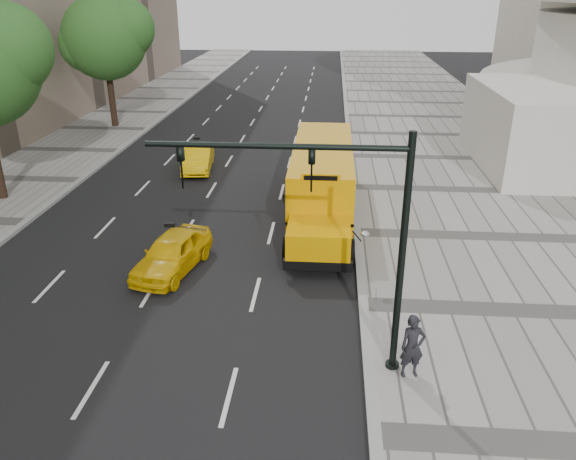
# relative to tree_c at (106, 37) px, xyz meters

# --- Properties ---
(ground) EXTENTS (140.00, 140.00, 0.00)m
(ground) POSITION_rel_tree_c_xyz_m (10.39, -17.55, -6.14)
(ground) COLOR black
(ground) RESTS_ON ground
(sidewalk_museum) EXTENTS (12.00, 140.00, 0.15)m
(sidewalk_museum) POSITION_rel_tree_c_xyz_m (22.39, -17.55, -6.06)
(sidewalk_museum) COLOR gray
(sidewalk_museum) RESTS_ON ground
(curb_museum) EXTENTS (0.30, 140.00, 0.15)m
(curb_museum) POSITION_rel_tree_c_xyz_m (16.39, -17.55, -6.06)
(curb_museum) COLOR gray
(curb_museum) RESTS_ON ground
(curb_far) EXTENTS (0.30, 140.00, 0.15)m
(curb_far) POSITION_rel_tree_c_xyz_m (2.39, -17.55, -6.06)
(curb_far) COLOR gray
(curb_far) RESTS_ON ground
(tree_c) EXTENTS (6.26, 5.56, 8.87)m
(tree_c) POSITION_rel_tree_c_xyz_m (0.00, 0.00, 0.00)
(tree_c) COLOR black
(tree_c) RESTS_ON ground
(school_bus) EXTENTS (2.96, 11.56, 3.19)m
(school_bus) POSITION_rel_tree_c_xyz_m (14.89, -15.31, -4.37)
(school_bus) COLOR #DB9300
(school_bus) RESTS_ON ground
(taxi_near) EXTENTS (2.44, 4.25, 1.36)m
(taxi_near) POSITION_rel_tree_c_xyz_m (9.78, -21.09, -5.46)
(taxi_near) COLOR #E3B006
(taxi_near) RESTS_ON ground
(taxi_far) EXTENTS (1.93, 4.27, 1.36)m
(taxi_far) POSITION_rel_tree_c_xyz_m (8.02, -9.31, -5.46)
(taxi_far) COLOR #E3B006
(taxi_far) RESTS_ON ground
(pedestrian) EXTENTS (0.70, 0.54, 1.73)m
(pedestrian) POSITION_rel_tree_c_xyz_m (17.41, -26.56, -5.13)
(pedestrian) COLOR black
(pedestrian) RESTS_ON sidewalk_museum
(traffic_signal) EXTENTS (6.18, 0.36, 6.40)m
(traffic_signal) POSITION_rel_tree_c_xyz_m (15.59, -26.24, -2.05)
(traffic_signal) COLOR black
(traffic_signal) RESTS_ON ground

